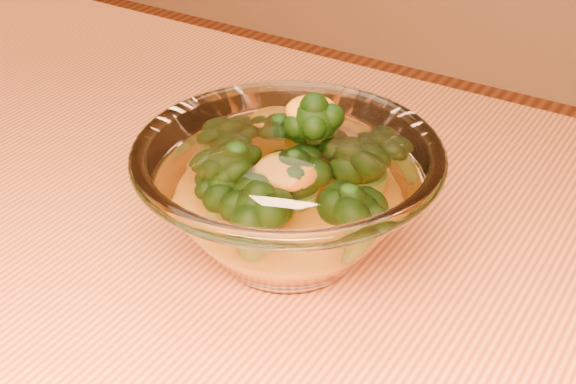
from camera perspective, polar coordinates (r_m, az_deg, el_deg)
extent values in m
cube|color=#C9713C|center=(0.49, -13.17, -10.72)|extent=(1.20, 0.80, 0.04)
cylinder|color=brown|center=(1.22, -18.60, -4.47)|extent=(0.06, 0.06, 0.71)
ellipsoid|color=white|center=(0.51, 0.00, -3.83)|extent=(0.08, 0.08, 0.02)
torus|color=white|center=(0.47, 0.00, 2.81)|extent=(0.19, 0.19, 0.01)
ellipsoid|color=orange|center=(0.50, 0.00, -2.08)|extent=(0.10, 0.10, 0.03)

